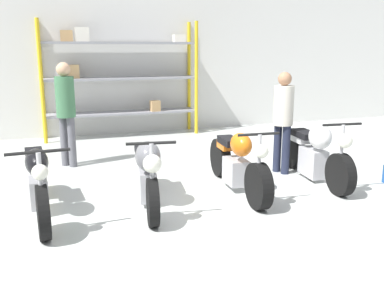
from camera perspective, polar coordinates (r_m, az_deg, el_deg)
The scene contains 9 objects.
ground_plane at distance 5.88m, azimuth 1.25°, elevation -7.49°, with size 30.00×30.00×0.00m, color silver.
back_wall at distance 10.42m, azimuth -8.33°, elevation 11.34°, with size 30.00×0.08×3.60m.
shelving_rack at distance 10.02m, azimuth -9.92°, elevation 9.22°, with size 3.54×0.63×2.63m.
motorcycle_black at distance 5.60m, azimuth -19.88°, elevation -4.53°, with size 0.66×2.14×0.98m.
motorcycle_grey at distance 5.61m, azimuth -5.93°, elevation -3.67°, with size 0.61×1.98×0.99m.
motorcycle_orange at distance 6.19m, azimuth 6.08°, elevation -2.52°, with size 0.56×2.13×0.99m.
motorcycle_white at distance 6.90m, azimuth 16.10°, elevation -1.16°, with size 0.59×2.07×1.02m.
person_browsing at distance 7.08m, azimuth 12.06°, elevation 3.85°, with size 0.41×0.41×1.66m.
person_near_rack at distance 7.62m, azimuth -16.49°, elevation 4.93°, with size 0.45×0.45×1.79m.
Camera 1 is at (-1.87, -5.19, 2.04)m, focal length 40.00 mm.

